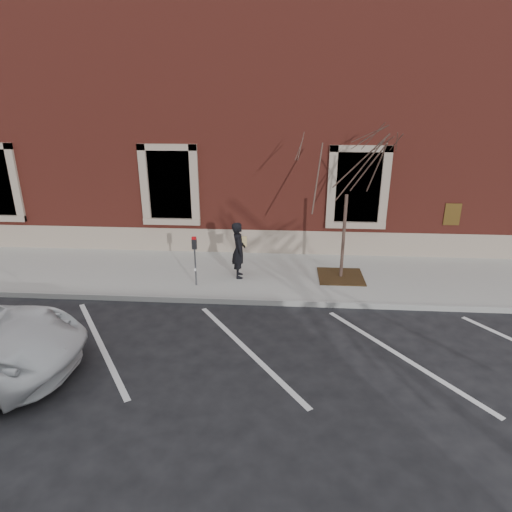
{
  "coord_description": "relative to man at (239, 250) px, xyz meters",
  "views": [
    {
      "loc": [
        0.76,
        -10.0,
        5.0
      ],
      "look_at": [
        0.0,
        0.6,
        1.1
      ],
      "focal_mm": 30.0,
      "sensor_mm": 36.0,
      "label": 1
    }
  ],
  "objects": [
    {
      "name": "ground",
      "position": [
        0.55,
        -1.42,
        -0.96
      ],
      "size": [
        120.0,
        120.0,
        0.0
      ],
      "primitive_type": "plane",
      "color": "#28282B",
      "rests_on": "ground"
    },
    {
      "name": "sidewalk_near",
      "position": [
        0.55,
        0.33,
        -0.89
      ],
      "size": [
        40.0,
        3.5,
        0.15
      ],
      "primitive_type": "cube",
      "color": "#AAA9A0",
      "rests_on": "ground"
    },
    {
      "name": "curb_near",
      "position": [
        0.55,
        -1.47,
        -0.89
      ],
      "size": [
        40.0,
        0.12,
        0.15
      ],
      "primitive_type": "cube",
      "color": "#9E9E99",
      "rests_on": "ground"
    },
    {
      "name": "parking_stripes",
      "position": [
        0.55,
        -3.62,
        -0.96
      ],
      "size": [
        28.0,
        4.4,
        0.01
      ],
      "primitive_type": null,
      "color": "silver",
      "rests_on": "ground"
    },
    {
      "name": "building_civic",
      "position": [
        0.55,
        6.32,
        3.03
      ],
      "size": [
        40.0,
        8.62,
        8.0
      ],
      "color": "maroon",
      "rests_on": "ground"
    },
    {
      "name": "man",
      "position": [
        0.0,
        0.0,
        0.0
      ],
      "size": [
        0.48,
        0.65,
        1.63
      ],
      "primitive_type": "imported",
      "rotation": [
        0.0,
        0.0,
        1.74
      ],
      "color": "black",
      "rests_on": "sidewalk_near"
    },
    {
      "name": "parking_meter",
      "position": [
        -1.12,
        -0.69,
        0.16
      ],
      "size": [
        0.13,
        0.1,
        1.4
      ],
      "rotation": [
        0.0,
        0.0,
        0.09
      ],
      "color": "#595B60",
      "rests_on": "sidewalk_near"
    },
    {
      "name": "tree_grate",
      "position": [
        2.95,
        0.18,
        -0.8
      ],
      "size": [
        1.29,
        1.29,
        0.03
      ],
      "primitive_type": "cube",
      "color": "#3E2A14",
      "rests_on": "sidewalk_near"
    },
    {
      "name": "sapling",
      "position": [
        2.95,
        0.18,
        2.27
      ],
      "size": [
        2.65,
        2.65,
        4.41
      ],
      "color": "#4F392F",
      "rests_on": "sidewalk_near"
    }
  ]
}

